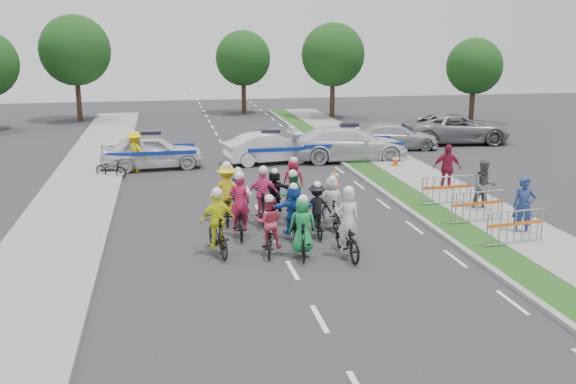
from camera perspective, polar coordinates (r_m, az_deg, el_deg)
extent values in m
plane|color=#28282B|center=(17.00, 0.40, -6.98)|extent=(90.00, 90.00, 0.00)
cube|color=gray|center=(22.96, 10.47, -1.47)|extent=(0.20, 60.00, 0.12)
cube|color=#1A4917|center=(23.22, 12.08, -1.38)|extent=(1.20, 60.00, 0.11)
cube|color=gray|center=(23.97, 16.05, -1.12)|extent=(2.40, 60.00, 0.13)
cube|color=gray|center=(21.69, -19.47, -2.95)|extent=(3.00, 60.00, 0.13)
imported|color=black|center=(17.96, 5.25, -4.10)|extent=(0.76, 2.03, 1.05)
imported|color=white|center=(17.75, 5.33, -2.52)|extent=(0.65, 0.44, 1.75)
sphere|color=white|center=(17.49, 5.44, 0.06)|extent=(0.30, 0.30, 0.30)
imported|color=black|center=(17.87, 1.26, -4.17)|extent=(0.70, 1.77, 1.03)
imported|color=green|center=(17.69, 1.30, -2.87)|extent=(0.81, 0.59, 1.55)
sphere|color=white|center=(17.45, 1.35, -0.66)|extent=(0.27, 0.27, 0.27)
imported|color=black|center=(18.19, -1.70, -4.07)|extent=(0.87, 1.78, 0.89)
imported|color=#D03954|center=(18.00, -1.69, -2.67)|extent=(0.81, 0.68, 1.49)
sphere|color=white|center=(17.77, -1.68, -0.61)|extent=(0.26, 0.26, 0.26)
imported|color=black|center=(18.16, -6.26, -3.81)|extent=(0.86, 1.93, 1.12)
imported|color=#F2FF1A|center=(17.98, -6.28, -2.46)|extent=(1.04, 0.59, 1.68)
sphere|color=white|center=(17.72, -6.33, -0.05)|extent=(0.29, 0.29, 0.29)
imported|color=black|center=(19.77, 2.51, -2.60)|extent=(0.67, 1.72, 0.89)
imported|color=black|center=(19.60, 2.56, -1.30)|extent=(0.98, 0.59, 1.48)
sphere|color=white|center=(19.38, 2.62, 0.60)|extent=(0.26, 0.26, 0.26)
imported|color=black|center=(19.42, 0.44, -2.72)|extent=(0.50, 1.68, 1.00)
imported|color=blue|center=(19.25, 0.47, -1.53)|extent=(1.40, 0.46, 1.51)
sphere|color=white|center=(19.03, 0.50, 0.44)|extent=(0.26, 0.26, 0.26)
imported|color=black|center=(19.80, -4.33, -2.36)|extent=(0.82, 2.04, 1.05)
imported|color=#CC194A|center=(19.61, -4.34, -0.91)|extent=(0.66, 0.46, 1.75)
sphere|color=white|center=(19.36, -4.37, 1.45)|extent=(0.30, 0.30, 0.30)
imported|color=black|center=(20.44, 3.84, -1.90)|extent=(0.62, 1.70, 1.00)
imported|color=silver|center=(20.28, 3.90, -0.77)|extent=(0.77, 0.54, 1.50)
sphere|color=white|center=(20.07, 3.96, 1.10)|extent=(0.26, 0.26, 0.26)
imported|color=black|center=(20.81, 0.37, -1.65)|extent=(0.71, 1.84, 0.95)
imported|color=#1A9051|center=(20.63, 0.40, -0.36)|extent=(0.80, 0.63, 1.59)
sphere|color=white|center=(20.42, 0.43, 1.62)|extent=(0.27, 0.27, 0.27)
imported|color=black|center=(20.96, -2.23, -1.32)|extent=(0.83, 1.91, 1.11)
imported|color=#FF4697|center=(20.79, -2.22, -0.14)|extent=(1.03, 0.57, 1.67)
sphere|color=white|center=(20.57, -2.22, 1.95)|extent=(0.29, 0.29, 0.29)
imported|color=black|center=(21.27, -5.43, -1.23)|extent=(0.92, 2.07, 1.05)
imported|color=yellow|center=(21.09, -5.44, 0.13)|extent=(1.20, 0.77, 1.75)
sphere|color=white|center=(20.86, -5.48, 2.33)|extent=(0.30, 0.30, 0.30)
imported|color=black|center=(21.80, -1.23, -0.91)|extent=(0.50, 1.62, 0.96)
imported|color=black|center=(21.65, -1.21, 0.13)|extent=(1.35, 0.47, 1.44)
sphere|color=white|center=(21.45, -1.20, 1.81)|extent=(0.25, 0.25, 0.25)
imported|color=black|center=(22.16, -4.46, -0.85)|extent=(0.82, 1.70, 0.86)
imported|color=#1638A6|center=(21.99, -4.47, 0.29)|extent=(0.57, 0.42, 1.43)
sphere|color=white|center=(21.80, -4.48, 1.91)|extent=(0.25, 0.25, 0.25)
imported|color=black|center=(23.08, 0.45, 0.03)|extent=(0.49, 1.73, 1.04)
imported|color=#AE1536|center=(22.93, 0.48, 1.06)|extent=(0.76, 0.50, 1.56)
sphere|color=white|center=(22.73, 0.51, 2.81)|extent=(0.27, 0.27, 0.27)
imported|color=silver|center=(30.08, -12.01, 3.54)|extent=(4.80, 2.30, 1.58)
imported|color=silver|center=(30.73, -1.58, 3.94)|extent=(4.61, 2.25, 1.46)
imported|color=silver|center=(31.41, 5.42, 4.29)|extent=(5.90, 2.75, 1.67)
imported|color=#A8A9AD|center=(34.96, 9.45, 4.89)|extent=(4.87, 2.44, 1.36)
imported|color=slate|center=(37.55, 14.77, 5.47)|extent=(6.17, 3.30, 1.65)
imported|color=navy|center=(20.84, 20.21, -1.24)|extent=(0.78, 0.65, 1.84)
imported|color=#505155|center=(23.17, 17.06, 0.49)|extent=(0.98, 0.81, 1.85)
imported|color=maroon|center=(25.82, 13.93, 2.08)|extent=(1.17, 0.65, 1.88)
imported|color=yellow|center=(29.47, -13.43, 3.50)|extent=(1.37, 1.18, 1.84)
cube|color=#F24C0C|center=(26.33, 4.17, 0.62)|extent=(0.40, 0.40, 0.03)
cone|color=#F24C0C|center=(26.25, 4.18, 1.33)|extent=(0.36, 0.36, 0.70)
cylinder|color=silver|center=(26.23, 4.18, 1.54)|extent=(0.29, 0.29, 0.08)
cube|color=#F24C0C|center=(30.02, 9.52, 2.12)|extent=(0.40, 0.40, 0.03)
cone|color=#F24C0C|center=(29.95, 9.54, 2.75)|extent=(0.36, 0.36, 0.70)
cylinder|color=silver|center=(29.93, 9.55, 2.94)|extent=(0.29, 0.29, 0.08)
imported|color=black|center=(28.69, -15.46, 2.05)|extent=(1.59, 1.25, 0.81)
cylinder|color=#382619|center=(47.36, 3.96, 8.54)|extent=(0.36, 0.36, 3.25)
sphere|color=#163912|center=(47.18, 4.02, 12.08)|extent=(4.55, 4.55, 4.55)
cylinder|color=#382619|center=(46.87, 16.04, 7.67)|extent=(0.36, 0.36, 2.75)
sphere|color=#163912|center=(46.68, 16.24, 10.69)|extent=(3.85, 3.85, 3.85)
cylinder|color=#382619|center=(48.12, -18.12, 8.13)|extent=(0.36, 0.36, 3.50)
sphere|color=#163912|center=(47.94, -18.41, 11.87)|extent=(4.90, 4.90, 4.90)
cylinder|color=#382619|center=(50.15, -3.96, 8.70)|extent=(0.36, 0.36, 3.00)
sphere|color=#163912|center=(49.98, -4.01, 11.78)|extent=(4.20, 4.20, 4.20)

